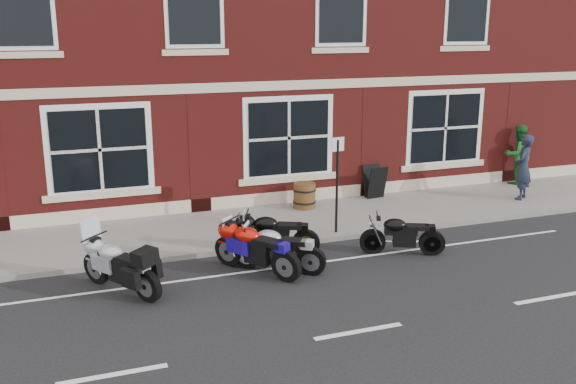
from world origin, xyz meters
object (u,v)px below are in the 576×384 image
at_px(parking_sign, 337,178).
at_px(pedestrian_right, 518,154).
at_px(barrel_planter, 304,196).
at_px(moto_naked_black, 401,233).
at_px(moto_sport_black, 273,232).
at_px(moto_touring_silver, 119,263).
at_px(a_board_sign, 375,182).
at_px(moto_sport_silver, 277,247).
at_px(pedestrian_left, 523,167).
at_px(moto_sport_red, 256,247).

bearing_deg(parking_sign, pedestrian_right, 14.57).
bearing_deg(barrel_planter, pedestrian_right, 2.50).
bearing_deg(moto_naked_black, moto_sport_black, 95.19).
bearing_deg(moto_touring_silver, barrel_planter, 2.00).
height_order(moto_touring_silver, a_board_sign, moto_touring_silver).
relative_size(moto_sport_black, moto_sport_silver, 1.10).
bearing_deg(moto_sport_silver, moto_touring_silver, 125.32).
distance_m(moto_sport_silver, pedestrian_left, 8.71).
height_order(pedestrian_left, parking_sign, parking_sign).
bearing_deg(moto_sport_silver, barrel_planter, 7.32).
bearing_deg(moto_sport_black, barrel_planter, -8.38).
height_order(moto_sport_red, pedestrian_right, pedestrian_right).
relative_size(moto_touring_silver, a_board_sign, 1.94).
relative_size(moto_sport_silver, parking_sign, 0.73).
height_order(a_board_sign, barrel_planter, a_board_sign).
height_order(moto_touring_silver, pedestrian_right, pedestrian_right).
bearing_deg(moto_sport_red, parking_sign, -2.66).
relative_size(moto_sport_silver, pedestrian_right, 0.91).
height_order(moto_sport_red, parking_sign, parking_sign).
height_order(moto_sport_silver, parking_sign, parking_sign).
relative_size(pedestrian_left, a_board_sign, 1.97).
bearing_deg(a_board_sign, pedestrian_right, -5.61).
height_order(pedestrian_right, a_board_sign, pedestrian_right).
xyz_separation_m(moto_sport_red, moto_sport_black, (0.67, 0.89, -0.04)).
distance_m(moto_sport_silver, a_board_sign, 6.07).
bearing_deg(pedestrian_left, moto_touring_silver, -24.83).
relative_size(a_board_sign, barrel_planter, 1.36).
bearing_deg(moto_naked_black, parking_sign, 52.63).
bearing_deg(barrel_planter, a_board_sign, 7.86).
distance_m(pedestrian_left, parking_sign, 6.32).
relative_size(moto_sport_red, a_board_sign, 1.98).
relative_size(moto_naked_black, parking_sign, 0.76).
xyz_separation_m(moto_touring_silver, pedestrian_left, (11.47, 2.52, 0.49)).
xyz_separation_m(moto_sport_silver, moto_naked_black, (2.92, 0.02, -0.03)).
bearing_deg(moto_sport_red, a_board_sign, 5.81).
height_order(moto_sport_red, pedestrian_left, pedestrian_left).
height_order(moto_sport_black, a_board_sign, a_board_sign).
height_order(pedestrian_right, parking_sign, parking_sign).
bearing_deg(moto_touring_silver, moto_naked_black, -33.92).
xyz_separation_m(moto_sport_silver, pedestrian_left, (8.30, 2.57, 0.53)).
relative_size(pedestrian_right, parking_sign, 0.80).
bearing_deg(moto_sport_black, moto_sport_silver, -169.20).
distance_m(moto_touring_silver, moto_naked_black, 6.08).
bearing_deg(pedestrian_left, barrel_planter, -48.77).
height_order(moto_sport_silver, barrel_planter, moto_sport_silver).
relative_size(barrel_planter, parking_sign, 0.30).
xyz_separation_m(barrel_planter, parking_sign, (-0.05, -2.23, 0.99)).
distance_m(moto_sport_red, pedestrian_left, 9.10).
height_order(moto_touring_silver, moto_sport_silver, moto_touring_silver).
relative_size(moto_sport_red, barrel_planter, 2.69).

